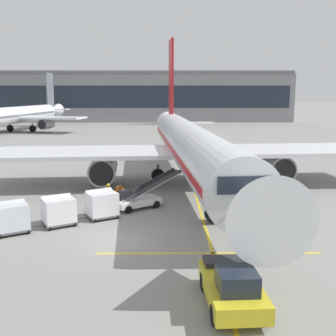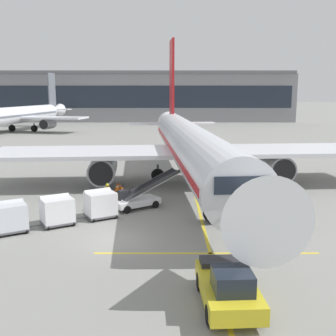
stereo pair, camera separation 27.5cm
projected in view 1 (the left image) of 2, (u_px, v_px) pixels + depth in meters
ground_plane at (115, 241)px, 23.62m from camera, size 600.00×600.00×0.00m
parked_airplane at (190, 146)px, 37.68m from camera, size 36.11×46.07×15.16m
belt_loader at (140, 197)px, 30.25m from camera, size 5.19×4.15×2.60m
baggage_cart_lead at (102, 204)px, 27.78m from camera, size 2.75×2.39×1.91m
baggage_cart_second at (59, 210)px, 26.23m from camera, size 2.75×2.39×1.91m
baggage_cart_third at (11, 217)px, 24.83m from camera, size 2.75×2.39×1.91m
pushback_tug at (233, 287)px, 16.36m from camera, size 2.34×4.51×1.83m
ground_crew_by_loader at (108, 193)px, 30.61m from camera, size 0.25×0.57×1.74m
ground_crew_by_carts at (94, 202)px, 28.16m from camera, size 0.45×0.43×1.74m
ground_crew_marshaller at (106, 198)px, 29.34m from camera, size 0.41×0.49×1.74m
safety_cone_engine_keepout at (120, 186)px, 35.72m from camera, size 0.60×0.60×0.69m
safety_cone_wingtip at (123, 191)px, 33.77m from camera, size 0.69×0.69×0.78m
safety_cone_nose_mark at (118, 187)px, 35.23m from camera, size 0.65×0.65×0.73m
apron_guidance_line_lead_in at (193, 185)px, 37.51m from camera, size 0.20×110.00×0.01m
apron_guidance_line_stop_bar at (209, 253)px, 21.86m from camera, size 12.00×0.20×0.01m
terminal_building at (117, 97)px, 119.00m from camera, size 98.54×16.03×13.93m
distant_airplane at (19, 115)px, 85.69m from camera, size 28.66×37.01×12.75m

